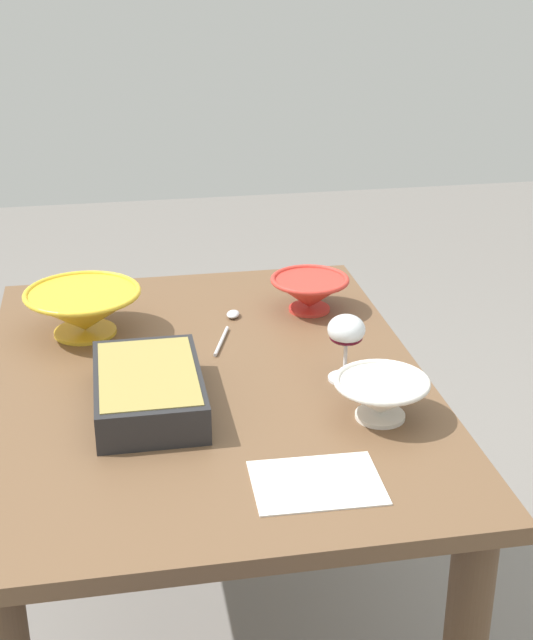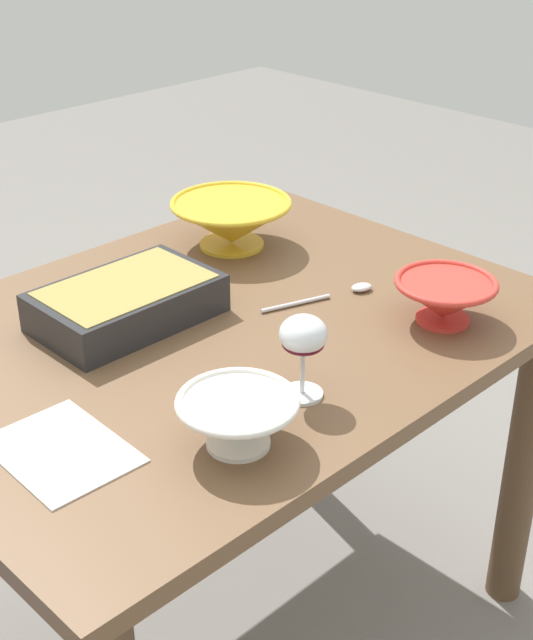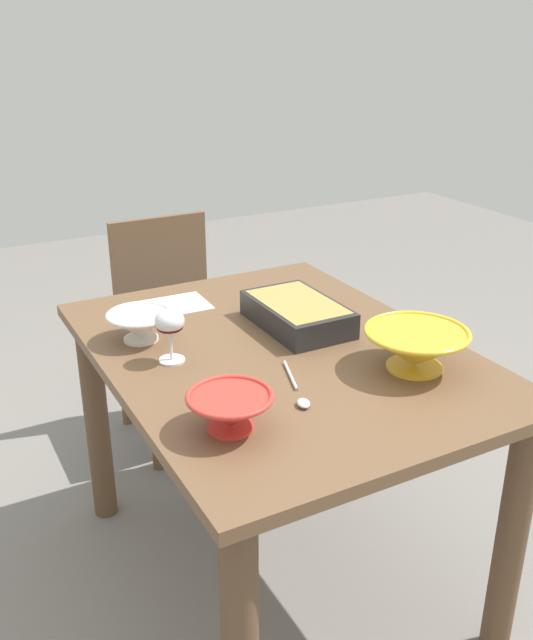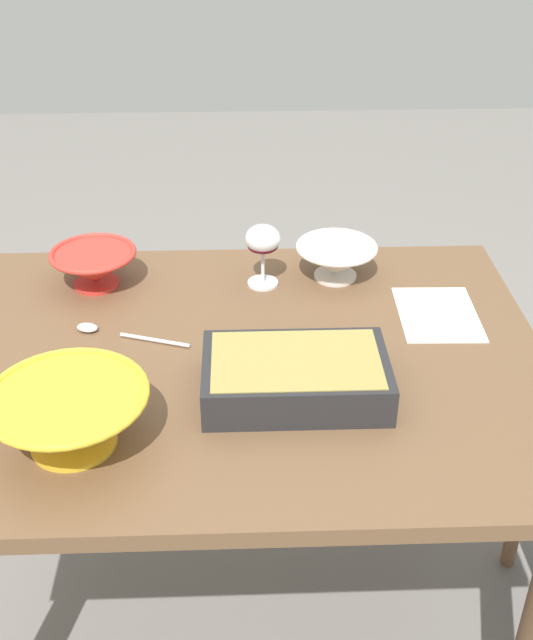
% 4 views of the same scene
% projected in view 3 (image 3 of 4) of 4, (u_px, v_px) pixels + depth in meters
% --- Properties ---
extents(ground_plane, '(8.00, 8.00, 0.00)m').
position_uv_depth(ground_plane, '(276.00, 570.00, 2.18)').
color(ground_plane, gray).
extents(dining_table, '(1.21, 0.90, 0.77)m').
position_uv_depth(dining_table, '(277.00, 395.00, 1.94)').
color(dining_table, brown).
rests_on(dining_table, ground_plane).
extents(chair, '(0.42, 0.42, 0.88)m').
position_uv_depth(chair, '(173.00, 320.00, 2.80)').
color(chair, '#334772').
rests_on(chair, ground_plane).
extents(wine_glass, '(0.08, 0.08, 0.14)m').
position_uv_depth(wine_glass, '(170.00, 325.00, 1.77)').
color(wine_glass, white).
rests_on(wine_glass, dining_table).
extents(casserole_dish, '(0.33, 0.21, 0.08)m').
position_uv_depth(casserole_dish, '(297.00, 312.00, 2.00)').
color(casserole_dish, '#262628').
rests_on(casserole_dish, dining_table).
extents(mixing_bowl, '(0.18, 0.18, 0.08)m').
position_uv_depth(mixing_bowl, '(140.00, 325.00, 1.91)').
color(mixing_bowl, white).
rests_on(mixing_bowl, dining_table).
extents(small_bowl, '(0.19, 0.19, 0.09)m').
position_uv_depth(small_bowl, '(230.00, 409.00, 1.48)').
color(small_bowl, red).
rests_on(small_bowl, dining_table).
extents(serving_bowl, '(0.27, 0.27, 0.11)m').
position_uv_depth(serving_bowl, '(416.00, 347.00, 1.75)').
color(serving_bowl, yellow).
rests_on(serving_bowl, dining_table).
extents(serving_spoon, '(0.24, 0.10, 0.01)m').
position_uv_depth(serving_spoon, '(299.00, 393.00, 1.64)').
color(serving_spoon, silver).
rests_on(serving_spoon, dining_table).
extents(napkin, '(0.17, 0.22, 0.00)m').
position_uv_depth(napkin, '(173.00, 306.00, 2.16)').
color(napkin, white).
rests_on(napkin, dining_table).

